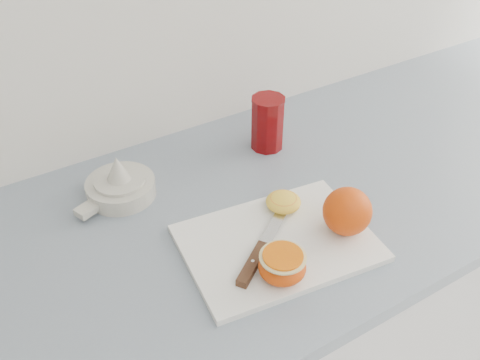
{
  "coord_description": "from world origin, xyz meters",
  "views": [
    {
      "loc": [
        -0.43,
        1.05,
        1.54
      ],
      "look_at": [
        -0.03,
        1.7,
        0.96
      ],
      "focal_mm": 40.0,
      "sensor_mm": 36.0,
      "label": 1
    }
  ],
  "objects_px": {
    "half_orange": "(282,266)",
    "red_tumbler": "(267,125)",
    "cutting_board": "(278,243)",
    "citrus_juicer": "(120,185)",
    "counter": "(243,348)"
  },
  "relations": [
    {
      "from": "half_orange",
      "to": "citrus_juicer",
      "type": "bearing_deg",
      "value": 112.14
    },
    {
      "from": "half_orange",
      "to": "red_tumbler",
      "type": "relative_size",
      "value": 0.64
    },
    {
      "from": "half_orange",
      "to": "red_tumbler",
      "type": "distance_m",
      "value": 0.39
    },
    {
      "from": "counter",
      "to": "half_orange",
      "type": "relative_size",
      "value": 34.8
    },
    {
      "from": "counter",
      "to": "citrus_juicer",
      "type": "bearing_deg",
      "value": 140.7
    },
    {
      "from": "cutting_board",
      "to": "citrus_juicer",
      "type": "distance_m",
      "value": 0.33
    },
    {
      "from": "red_tumbler",
      "to": "counter",
      "type": "bearing_deg",
      "value": -135.34
    },
    {
      "from": "cutting_board",
      "to": "half_orange",
      "type": "xyz_separation_m",
      "value": [
        -0.04,
        -0.07,
        0.03
      ]
    },
    {
      "from": "cutting_board",
      "to": "red_tumbler",
      "type": "height_order",
      "value": "red_tumbler"
    },
    {
      "from": "citrus_juicer",
      "to": "counter",
      "type": "bearing_deg",
      "value": -39.3
    },
    {
      "from": "red_tumbler",
      "to": "cutting_board",
      "type": "bearing_deg",
      "value": -120.2
    },
    {
      "from": "counter",
      "to": "citrus_juicer",
      "type": "xyz_separation_m",
      "value": [
        -0.19,
        0.15,
        0.47
      ]
    },
    {
      "from": "half_orange",
      "to": "cutting_board",
      "type": "bearing_deg",
      "value": 59.41
    },
    {
      "from": "half_orange",
      "to": "citrus_juicer",
      "type": "height_order",
      "value": "citrus_juicer"
    },
    {
      "from": "counter",
      "to": "citrus_juicer",
      "type": "height_order",
      "value": "citrus_juicer"
    }
  ]
}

